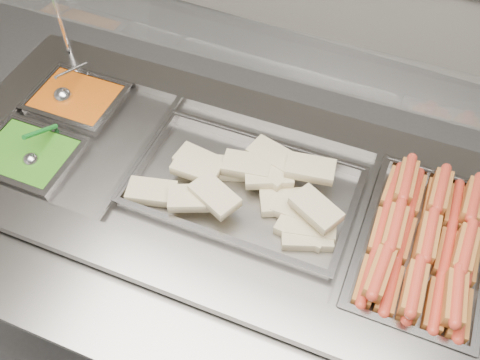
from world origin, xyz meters
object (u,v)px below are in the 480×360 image
at_px(ladle, 64,95).
at_px(serving_spoon, 33,155).
at_px(steam_counter, 228,252).
at_px(sneeze_guard, 253,45).
at_px(pan_hotdogs, 421,251).
at_px(pan_wraps, 243,190).

height_order(ladle, serving_spoon, serving_spoon).
xyz_separation_m(ladle, serving_spoon, (0.09, -0.29, 0.00)).
distance_m(steam_counter, sneeze_guard, 0.89).
bearing_deg(pan_hotdogs, ladle, 177.37).
height_order(pan_wraps, serving_spoon, serving_spoon).
height_order(pan_hotdogs, serving_spoon, serving_spoon).
relative_size(sneeze_guard, ladle, 8.28).
relative_size(pan_hotdogs, pan_wraps, 0.81).
bearing_deg(sneeze_guard, serving_spoon, -146.00).
bearing_deg(pan_hotdogs, pan_wraps, -176.93).
bearing_deg(ladle, sneeze_guard, 10.39).
xyz_separation_m(steam_counter, ladle, (-0.73, 0.10, 0.48)).
distance_m(steam_counter, pan_wraps, 0.45).
height_order(sneeze_guard, pan_wraps, sneeze_guard).
bearing_deg(serving_spoon, steam_counter, 16.76).
bearing_deg(steam_counter, serving_spoon, -163.24).
relative_size(steam_counter, pan_wraps, 2.74).
relative_size(sneeze_guard, pan_wraps, 2.37).
bearing_deg(pan_hotdogs, steam_counter, -176.93).
height_order(steam_counter, serving_spoon, serving_spoon).
bearing_deg(pan_wraps, sneeze_guard, 108.41).
height_order(sneeze_guard, ladle, sneeze_guard).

